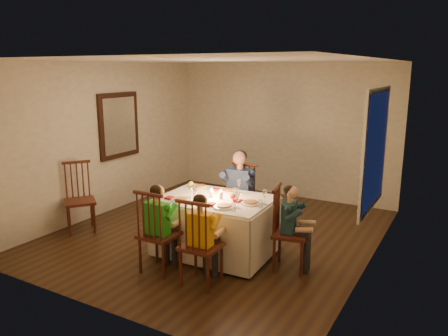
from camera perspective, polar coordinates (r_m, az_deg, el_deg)
The scene contains 26 objects.
ground at distance 6.82m, azimuth -0.79°, elevation -8.51°, with size 5.00×5.00×0.00m, color black.
wall_left at distance 7.84m, azimuth -15.15°, elevation 3.71°, with size 0.02×5.00×2.60m, color beige.
wall_right at distance 5.67m, azimuth 19.11°, elevation 0.08°, with size 0.02×5.00×2.60m, color beige.
wall_back at distance 8.68m, azimuth 7.66°, elevation 4.90°, with size 4.50×0.02×2.60m, color beige.
ceiling at distance 6.35m, azimuth -0.87°, elevation 13.90°, with size 5.00×5.00×0.00m, color white.
dining_table at distance 5.94m, azimuth -1.08°, elevation -6.05°, with size 1.55×1.15×0.76m.
chair_adult at distance 6.84m, azimuth 1.95°, elevation -8.45°, with size 0.44×0.42×1.07m, color #38180F, non-canonical shape.
chair_near_left at distance 5.71m, azimuth -8.30°, elevation -13.07°, with size 0.44×0.42×1.07m, color #38180F, non-canonical shape.
chair_near_right at distance 5.35m, azimuth -2.92°, elevation -14.85°, with size 0.44×0.42×1.07m, color #38180F, non-canonical shape.
chair_end at distance 5.76m, azimuth 8.54°, elevation -12.85°, with size 0.44×0.42×1.07m, color #38180F, non-canonical shape.
chair_extra at distance 7.26m, azimuth -18.05°, elevation -7.82°, with size 0.45×0.43×1.09m, color #38180F, non-canonical shape.
adult at distance 6.84m, azimuth 1.95°, elevation -8.45°, with size 0.48×0.44×1.29m, color navy, non-canonical shape.
child_green at distance 5.71m, azimuth -8.30°, elevation -13.07°, with size 0.38×0.35×1.12m, color #259524, non-canonical shape.
child_yellow at distance 5.35m, azimuth -2.92°, elevation -14.85°, with size 0.38×0.35×1.11m, color gold, non-canonical shape.
child_teal at distance 5.76m, azimuth 8.54°, elevation -12.85°, with size 0.37×0.34×1.09m, color #19353E, non-canonical shape.
setting_adult at distance 6.15m, azimuth 0.33°, elevation -3.08°, with size 0.26×0.26×0.02m, color white.
setting_green at distance 5.78m, azimuth -5.65°, elevation -4.19°, with size 0.26×0.26×0.02m, color white.
setting_yellow at distance 5.48m, azimuth -0.02°, elevation -5.08°, with size 0.26×0.26×0.02m, color white.
setting_teal at distance 5.63m, azimuth 3.50°, elevation -4.60°, with size 0.26×0.26×0.02m, color white.
candle_left at distance 5.88m, azimuth -1.63°, elevation -3.41°, with size 0.06×0.06×0.10m, color white.
candle_right at distance 5.82m, azimuth -0.41°, elevation -3.59°, with size 0.06×0.06×0.10m, color white.
squash at distance 6.40m, azimuth -4.34°, elevation -2.14°, with size 0.09×0.09×0.09m, color yellow.
orange_fruit at distance 5.80m, azimuth 1.15°, elevation -3.75°, with size 0.08×0.08×0.08m, color #DB4712.
serving_bowl at distance 6.26m, azimuth -3.07°, elevation -2.66°, with size 0.19×0.19×0.05m, color white.
wall_mirror at distance 8.00m, azimuth -13.55°, elevation 5.43°, with size 0.06×0.95×1.15m.
window_blinds at distance 5.74m, azimuth 19.02°, elevation 2.27°, with size 0.07×1.34×1.54m.
Camera 1 is at (3.25, -5.46, 2.49)m, focal length 35.00 mm.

